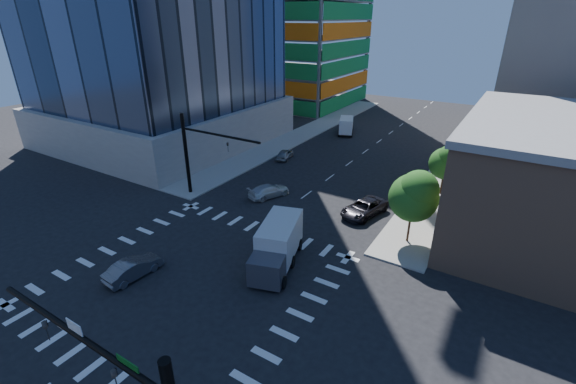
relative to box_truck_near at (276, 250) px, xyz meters
The scene contains 13 objects.
ground 6.84m from the box_truck_near, 133.50° to the right, with size 160.00×160.00×0.00m, color black.
road_markings 6.84m from the box_truck_near, 133.50° to the right, with size 20.00×20.00×0.01m, color silver.
sidewalk_ne 36.08m from the box_truck_near, 77.32° to the left, with size 5.00×60.00×0.15m, color gray.
sidewalk_nw 39.13m from the box_truck_near, 115.91° to the left, with size 5.00×60.00×0.15m, color gray.
signal_mast_nw 16.52m from the box_truck_near, 155.43° to the left, with size 10.20×0.40×9.00m.
tree_south 12.52m from the box_truck_near, 48.44° to the left, with size 4.16×4.16×6.82m.
tree_north 22.79m from the box_truck_near, 68.40° to the left, with size 3.54×3.52×5.78m.
car_nb_far 12.34m from the box_truck_near, 77.35° to the left, with size 2.60×5.63×1.56m, color black.
car_sb_near 13.25m from the box_truck_near, 126.84° to the left, with size 1.95×4.81×1.39m, color white.
car_sb_mid 25.73m from the box_truck_near, 120.59° to the left, with size 1.62×4.01×1.37m, color gray.
car_sb_cross 11.05m from the box_truck_near, 141.35° to the right, with size 1.58×4.54×1.49m, color #57575C.
box_truck_near is the anchor object (origin of this frame).
box_truck_far 40.22m from the box_truck_near, 105.98° to the left, with size 4.09×5.87×2.83m.
Camera 1 is at (18.90, -16.55, 18.35)m, focal length 24.00 mm.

